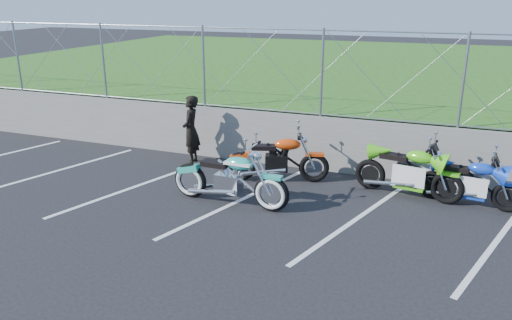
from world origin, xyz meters
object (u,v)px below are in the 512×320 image
at_px(sportbike_blue, 471,184).
at_px(person_standing, 191,130).
at_px(cruiser_turquoise, 231,181).
at_px(sportbike_green, 409,174).
at_px(naked_orange, 279,160).

distance_m(sportbike_blue, person_standing, 6.39).
bearing_deg(cruiser_turquoise, person_standing, 136.80).
xyz_separation_m(cruiser_turquoise, sportbike_green, (3.27, 1.69, -0.00)).
height_order(sportbike_green, sportbike_blue, sportbike_green).
bearing_deg(sportbike_blue, sportbike_green, -173.81).
distance_m(cruiser_turquoise, sportbike_green, 3.68).
xyz_separation_m(cruiser_turquoise, person_standing, (-1.93, 1.98, 0.35)).
xyz_separation_m(cruiser_turquoise, naked_orange, (0.48, 1.58, -0.01)).
bearing_deg(cruiser_turquoise, sportbike_blue, 22.95).
distance_m(cruiser_turquoise, naked_orange, 1.65).
bearing_deg(sportbike_blue, naked_orange, -170.79).
bearing_deg(sportbike_blue, cruiser_turquoise, -151.50).
distance_m(sportbike_green, person_standing, 5.22).
height_order(sportbike_green, person_standing, person_standing).
relative_size(cruiser_turquoise, sportbike_green, 1.13).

